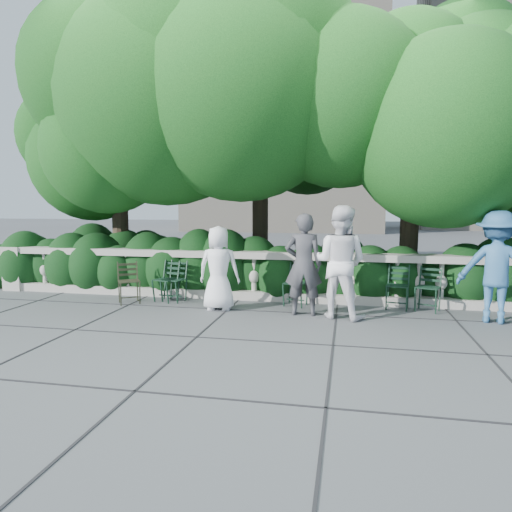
% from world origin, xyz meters
% --- Properties ---
extents(ground, '(90.00, 90.00, 0.00)m').
position_xyz_m(ground, '(0.00, 0.00, 0.00)').
color(ground, '#4B4E52').
rests_on(ground, ground).
extents(balustrade, '(12.00, 0.44, 1.00)m').
position_xyz_m(balustrade, '(0.00, 1.80, 0.49)').
color(balustrade, '#9E998E').
rests_on(balustrade, ground).
extents(shrub_hedge, '(15.00, 2.60, 1.70)m').
position_xyz_m(shrub_hedge, '(0.00, 3.00, 0.00)').
color(shrub_hedge, black).
rests_on(shrub_hedge, ground).
extents(tree_canopy, '(15.04, 6.52, 6.78)m').
position_xyz_m(tree_canopy, '(0.69, 3.19, 3.96)').
color(tree_canopy, '#3F3023').
rests_on(tree_canopy, ground).
extents(chair_a, '(0.54, 0.57, 0.84)m').
position_xyz_m(chair_a, '(-1.78, 1.14, 0.00)').
color(chair_a, black).
rests_on(chair_a, ground).
extents(chair_b, '(0.57, 0.59, 0.84)m').
position_xyz_m(chair_b, '(-1.95, 1.11, 0.00)').
color(chair_b, black).
rests_on(chair_b, ground).
extents(chair_c, '(0.54, 0.57, 0.84)m').
position_xyz_m(chair_c, '(0.67, 1.24, 0.00)').
color(chair_c, black).
rests_on(chair_c, ground).
extents(chair_e, '(0.52, 0.55, 0.84)m').
position_xyz_m(chair_e, '(2.58, 1.33, 0.00)').
color(chair_e, black).
rests_on(chair_e, ground).
extents(chair_f, '(0.59, 0.61, 0.84)m').
position_xyz_m(chair_f, '(3.08, 1.27, 0.00)').
color(chair_f, black).
rests_on(chair_f, ground).
extents(chair_weathered, '(0.63, 0.64, 0.84)m').
position_xyz_m(chair_weathered, '(-2.47, 0.83, 0.00)').
color(chair_weathered, black).
rests_on(chair_weathered, ground).
extents(person_businessman, '(0.78, 0.53, 1.57)m').
position_xyz_m(person_businessman, '(-0.66, 0.78, 0.78)').
color(person_businessman, white).
rests_on(person_businessman, ground).
extents(person_woman_grey, '(0.69, 0.48, 1.81)m').
position_xyz_m(person_woman_grey, '(0.91, 0.70, 0.90)').
color(person_woman_grey, '#3B3B40').
rests_on(person_woman_grey, ground).
extents(person_casual_man, '(1.13, 1.01, 1.94)m').
position_xyz_m(person_casual_man, '(1.55, 0.65, 0.97)').
color(person_casual_man, white).
rests_on(person_casual_man, ground).
extents(person_older_blue, '(1.34, 1.00, 1.86)m').
position_xyz_m(person_older_blue, '(4.10, 0.84, 0.93)').
color(person_older_blue, '#2F608F').
rests_on(person_older_blue, ground).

